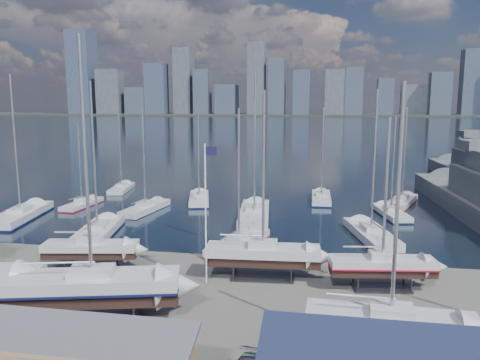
# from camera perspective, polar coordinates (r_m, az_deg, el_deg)

# --- Properties ---
(ground) EXTENTS (1400.00, 1400.00, 0.00)m
(ground) POSITION_cam_1_polar(r_m,az_deg,el_deg) (36.79, -9.55, -13.65)
(ground) COLOR #605E59
(ground) RESTS_ON ground
(water) EXTENTS (1400.00, 600.00, 0.40)m
(water) POSITION_cam_1_polar(r_m,az_deg,el_deg) (342.38, 8.07, 6.70)
(water) COLOR #172936
(water) RESTS_ON ground
(far_shore) EXTENTS (1400.00, 80.00, 2.20)m
(far_shore) POSITION_cam_1_polar(r_m,az_deg,el_deg) (602.14, 8.94, 7.83)
(far_shore) COLOR #2D332D
(far_shore) RESTS_ON ground
(skyline) EXTENTS (639.14, 43.80, 107.69)m
(skyline) POSITION_cam_1_polar(r_m,az_deg,el_deg) (596.48, 8.26, 11.49)
(skyline) COLOR #475166
(skyline) RESTS_ON far_shore
(sailboat_cradle_2) EXTENTS (8.27, 3.54, 13.30)m
(sailboat_cradle_2) POSITION_cam_1_polar(r_m,az_deg,el_deg) (42.73, -17.75, -7.94)
(sailboat_cradle_2) COLOR #2D2D33
(sailboat_cradle_2) RESTS_ON ground
(sailboat_cradle_3) EXTENTS (12.01, 5.93, 18.50)m
(sailboat_cradle_3) POSITION_cam_1_polar(r_m,az_deg,el_deg) (33.40, -17.57, -12.31)
(sailboat_cradle_3) COLOR #2D2D33
(sailboat_cradle_3) RESTS_ON ground
(sailboat_cradle_4) EXTENTS (9.50, 3.23, 15.31)m
(sailboat_cradle_4) POSITION_cam_1_polar(r_m,az_deg,el_deg) (38.96, 2.81, -9.01)
(sailboat_cradle_4) COLOR #2D2D33
(sailboat_cradle_4) RESTS_ON ground
(sailboat_cradle_5) EXTENTS (9.58, 2.98, 15.40)m
(sailboat_cradle_5) POSITION_cam_1_polar(r_m,az_deg,el_deg) (28.54, 17.90, -16.50)
(sailboat_cradle_5) COLOR #2D2D33
(sailboat_cradle_5) RESTS_ON ground
(sailboat_cradle_6) EXTENTS (8.33, 3.36, 13.30)m
(sailboat_cradle_6) POSITION_cam_1_polar(r_m,az_deg,el_deg) (38.34, 16.95, -9.89)
(sailboat_cradle_6) COLOR #2D2D33
(sailboat_cradle_6) RESTS_ON ground
(sailboat_moored_0) EXTENTS (5.64, 12.88, 18.62)m
(sailboat_moored_0) POSITION_cam_1_polar(r_m,az_deg,el_deg) (64.54, -25.16, -4.12)
(sailboat_moored_0) COLOR black
(sailboat_moored_0) RESTS_ON water
(sailboat_moored_1) EXTENTS (2.67, 8.23, 12.15)m
(sailboat_moored_1) POSITION_cam_1_polar(r_m,az_deg,el_deg) (69.17, -18.69, -2.89)
(sailboat_moored_1) COLOR black
(sailboat_moored_1) RESTS_ON water
(sailboat_moored_2) EXTENTS (3.94, 9.14, 13.36)m
(sailboat_moored_2) POSITION_cam_1_polar(r_m,az_deg,el_deg) (80.01, -14.23, -1.08)
(sailboat_moored_2) COLOR black
(sailboat_moored_2) RESTS_ON water
(sailboat_moored_3) EXTENTS (5.36, 12.05, 17.41)m
(sailboat_moored_3) POSITION_cam_1_polar(r_m,az_deg,el_deg) (53.36, -16.94, -6.31)
(sailboat_moored_3) COLOR black
(sailboat_moored_3) RESTS_ON water
(sailboat_moored_4) EXTENTS (3.97, 9.87, 14.49)m
(sailboat_moored_4) POSITION_cam_1_polar(r_m,az_deg,el_deg) (63.96, -11.44, -3.53)
(sailboat_moored_4) COLOR black
(sailboat_moored_4) RESTS_ON water
(sailboat_moored_5) EXTENTS (5.10, 10.28, 14.80)m
(sailboat_moored_5) POSITION_cam_1_polar(r_m,az_deg,el_deg) (69.06, -5.00, -2.45)
(sailboat_moored_5) COLOR black
(sailboat_moored_5) RESTS_ON water
(sailboat_moored_6) EXTENTS (5.38, 10.08, 14.51)m
(sailboat_moored_6) POSITION_cam_1_polar(r_m,az_deg,el_deg) (47.40, -0.15, -7.86)
(sailboat_moored_6) COLOR black
(sailboat_moored_6) RESTS_ON water
(sailboat_moored_7) EXTENTS (4.83, 12.94, 19.09)m
(sailboat_moored_7) POSITION_cam_1_polar(r_m,az_deg,el_deg) (59.03, 1.77, -4.41)
(sailboat_moored_7) COLOR black
(sailboat_moored_7) RESTS_ON water
(sailboat_moored_8) EXTENTS (2.89, 9.71, 14.43)m
(sailboat_moored_8) POSITION_cam_1_polar(r_m,az_deg,el_deg) (70.49, 9.87, -2.32)
(sailboat_moored_8) COLOR black
(sailboat_moored_8) RESTS_ON water
(sailboat_moored_9) EXTENTS (5.48, 11.36, 16.53)m
(sailboat_moored_9) POSITION_cam_1_polar(r_m,az_deg,el_deg) (52.30, 15.66, -6.55)
(sailboat_moored_9) COLOR black
(sailboat_moored_9) RESTS_ON water
(sailboat_moored_10) EXTENTS (4.24, 9.36, 13.52)m
(sailboat_moored_10) POSITION_cam_1_polar(r_m,az_deg,el_deg) (63.30, 17.89, -3.94)
(sailboat_moored_10) COLOR black
(sailboat_moored_10) RESTS_ON water
(sailboat_moored_11) EXTENTS (5.98, 10.05, 14.53)m
(sailboat_moored_11) POSITION_cam_1_polar(r_m,az_deg,el_deg) (70.86, 19.12, -2.63)
(sailboat_moored_11) COLOR black
(sailboat_moored_11) RESTS_ON water
(naval_ship_west) EXTENTS (8.28, 43.51, 17.90)m
(naval_ship_west) POSITION_cam_1_polar(r_m,az_deg,el_deg) (92.88, 27.15, 0.41)
(naval_ship_west) COLOR #595E63
(naval_ship_west) RESTS_ON water
(car_c) EXTENTS (2.60, 5.31, 1.45)m
(car_c) POSITION_cam_1_polar(r_m,az_deg,el_deg) (28.97, -21.00, -19.18)
(car_c) COLOR gray
(car_c) RESTS_ON ground
(flagpole) EXTENTS (1.00, 0.12, 11.23)m
(flagpole) POSITION_cam_1_polar(r_m,az_deg,el_deg) (36.79, -4.11, -3.04)
(flagpole) COLOR white
(flagpole) RESTS_ON ground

